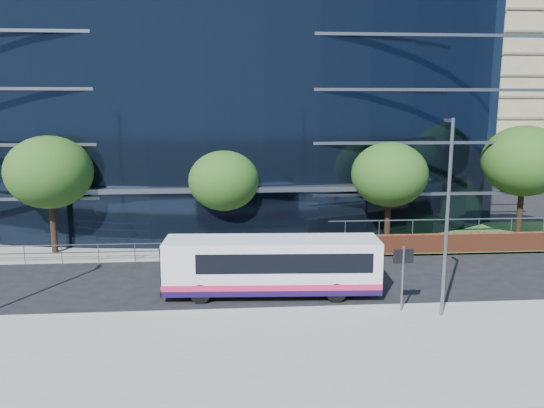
{
  "coord_description": "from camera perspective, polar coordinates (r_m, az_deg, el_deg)",
  "views": [
    {
      "loc": [
        -2.52,
        -22.21,
        8.55
      ],
      "look_at": [
        -0.21,
        8.0,
        3.01
      ],
      "focal_mm": 35.0,
      "sensor_mm": 36.0,
      "label": 1
    }
  ],
  "objects": [
    {
      "name": "streetlight_east",
      "position": [
        22.16,
        18.33,
        -0.87
      ],
      "size": [
        0.15,
        0.77,
        8.0
      ],
      "color": "slate",
      "rests_on": "pavement_near"
    },
    {
      "name": "far_forecourt",
      "position": [
        34.45,
        -10.06,
        -4.09
      ],
      "size": [
        50.0,
        8.0,
        0.1
      ],
      "primitive_type": "cube",
      "color": "gray",
      "rests_on": "ground"
    },
    {
      "name": "tree_far_c",
      "position": [
        32.87,
        12.51,
        3.1
      ],
      "size": [
        4.62,
        4.62,
        6.51
      ],
      "color": "black",
      "rests_on": "ground"
    },
    {
      "name": "yellow_line_outer",
      "position": [
        23.19,
        2.22,
        -11.28
      ],
      "size": [
        80.0,
        0.08,
        0.01
      ],
      "primitive_type": "cube",
      "color": "gold",
      "rests_on": "ground"
    },
    {
      "name": "tree_far_a",
      "position": [
        33.12,
        -22.83,
        3.15
      ],
      "size": [
        4.95,
        4.95,
        6.98
      ],
      "color": "black",
      "rests_on": "ground"
    },
    {
      "name": "city_bus",
      "position": [
        24.45,
        0.19,
        -6.62
      ],
      "size": [
        9.94,
        2.77,
        2.66
      ],
      "rotation": [
        0.0,
        0.0,
        -0.05
      ],
      "color": "silver",
      "rests_on": "ground"
    },
    {
      "name": "tree_far_d",
      "position": [
        37.31,
        25.48,
        4.18
      ],
      "size": [
        5.28,
        5.28,
        7.44
      ],
      "color": "black",
      "rests_on": "ground"
    },
    {
      "name": "guard_railings",
      "position": [
        30.71,
        -14.56,
        -4.57
      ],
      "size": [
        24.0,
        0.05,
        1.1
      ],
      "color": "slate",
      "rests_on": "ground"
    },
    {
      "name": "glass_office",
      "position": [
        43.08,
        -6.44,
        9.56
      ],
      "size": [
        44.0,
        23.1,
        16.0
      ],
      "color": "black",
      "rests_on": "ground"
    },
    {
      "name": "apartment_block",
      "position": [
        86.64,
        19.51,
        11.48
      ],
      "size": [
        60.0,
        42.0,
        30.0
      ],
      "color": "#2D511E",
      "rests_on": "ground"
    },
    {
      "name": "tree_dist_e",
      "position": [
        67.74,
        18.8,
        6.42
      ],
      "size": [
        4.62,
        4.62,
        6.51
      ],
      "color": "black",
      "rests_on": "ground"
    },
    {
      "name": "kerb",
      "position": [
        22.98,
        2.28,
        -11.29
      ],
      "size": [
        80.0,
        0.25,
        0.16
      ],
      "primitive_type": "cube",
      "color": "gray",
      "rests_on": "ground"
    },
    {
      "name": "tree_far_b",
      "position": [
        32.01,
        -5.2,
        2.52
      ],
      "size": [
        4.29,
        4.29,
        6.05
      ],
      "color": "black",
      "rests_on": "ground"
    },
    {
      "name": "pavement_near",
      "position": [
        19.35,
        3.7,
        -15.65
      ],
      "size": [
        80.0,
        8.0,
        0.15
      ],
      "primitive_type": "cube",
      "color": "gray",
      "rests_on": "ground"
    },
    {
      "name": "street_sign",
      "position": [
        22.7,
        13.91,
        -6.33
      ],
      "size": [
        0.85,
        0.09,
        2.8
      ],
      "color": "slate",
      "rests_on": "pavement_near"
    },
    {
      "name": "ground",
      "position": [
        23.93,
        1.99,
        -10.59
      ],
      "size": [
        200.0,
        200.0,
        0.0
      ],
      "primitive_type": "plane",
      "color": "black",
      "rests_on": "ground"
    },
    {
      "name": "yellow_line_inner",
      "position": [
        23.33,
        2.17,
        -11.14
      ],
      "size": [
        80.0,
        0.08,
        0.01
      ],
      "primitive_type": "cube",
      "color": "gold",
      "rests_on": "ground"
    }
  ]
}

